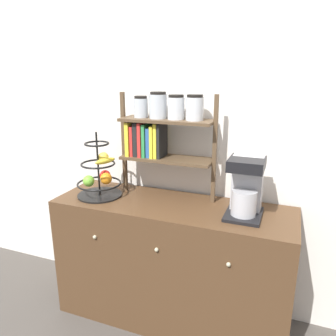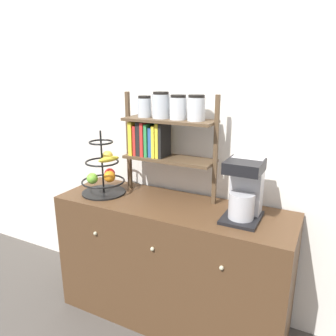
# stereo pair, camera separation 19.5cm
# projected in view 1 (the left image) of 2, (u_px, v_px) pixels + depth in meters

# --- Properties ---
(wall_back) EXTENTS (7.00, 0.05, 2.60)m
(wall_back) POSITION_uv_depth(u_px,v_px,m) (187.00, 119.00, 2.12)
(wall_back) COLOR silver
(wall_back) RESTS_ON ground_plane
(sideboard) EXTENTS (1.48, 0.49, 0.82)m
(sideboard) POSITION_uv_depth(u_px,v_px,m) (172.00, 263.00, 2.12)
(sideboard) COLOR #4C331E
(sideboard) RESTS_ON ground_plane
(coffee_maker) EXTENTS (0.20, 0.25, 0.34)m
(coffee_maker) POSITION_uv_depth(u_px,v_px,m) (246.00, 186.00, 1.82)
(coffee_maker) COLOR black
(coffee_maker) RESTS_ON sideboard
(fruit_stand) EXTENTS (0.29, 0.29, 0.42)m
(fruit_stand) POSITION_uv_depth(u_px,v_px,m) (100.00, 176.00, 2.11)
(fruit_stand) COLOR black
(fruit_stand) RESTS_ON sideboard
(shelf_hutch) EXTENTS (0.63, 0.20, 0.66)m
(shelf_hutch) POSITION_uv_depth(u_px,v_px,m) (160.00, 129.00, 2.04)
(shelf_hutch) COLOR brown
(shelf_hutch) RESTS_ON sideboard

